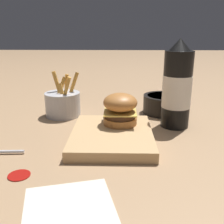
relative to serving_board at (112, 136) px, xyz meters
The scene contains 8 objects.
ground_plane 0.02m from the serving_board, 26.96° to the left, with size 6.00×6.00×0.00m, color #9E7A56.
serving_board is the anchor object (origin of this frame).
burger 0.08m from the serving_board, 21.13° to the right, with size 0.09×0.09×0.08m.
ketchup_bottle 0.23m from the serving_board, 58.54° to the right, with size 0.08×0.08×0.25m.
fries_basket 0.26m from the serving_board, 39.53° to the left, with size 0.11×0.11×0.14m.
side_bowl 0.29m from the serving_board, 35.42° to the right, with size 0.14×0.14×0.06m.
ketchup_puddle 0.25m from the serving_board, 134.67° to the left, with size 0.04×0.04×0.00m.
parchment_square 0.28m from the serving_board, 167.23° to the left, with size 0.17×0.17×0.00m.
Camera 1 is at (-0.63, -0.03, 0.27)m, focal length 42.00 mm.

